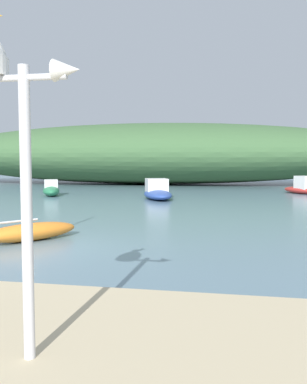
{
  "coord_description": "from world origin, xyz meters",
  "views": [
    {
      "loc": [
        5.16,
        -10.21,
        2.32
      ],
      "look_at": [
        1.99,
        6.54,
        1.07
      ],
      "focal_mm": 39.53,
      "sensor_mm": 36.0,
      "label": 1
    }
  ],
  "objects_px": {
    "motorboat_centre_water": "(302,188)",
    "sailboat_near_shore": "(31,231)",
    "motorboat_inner_mooring": "(157,192)",
    "motorboat_far_right": "(51,190)"
  },
  "relations": [
    {
      "from": "motorboat_centre_water",
      "to": "motorboat_far_right",
      "type": "bearing_deg",
      "value": -163.6
    },
    {
      "from": "motorboat_inner_mooring",
      "to": "motorboat_far_right",
      "type": "height_order",
      "value": "motorboat_inner_mooring"
    },
    {
      "from": "motorboat_far_right",
      "to": "sailboat_near_shore",
      "type": "xyz_separation_m",
      "value": [
        6.22,
        -15.17,
        -0.15
      ]
    },
    {
      "from": "motorboat_inner_mooring",
      "to": "sailboat_near_shore",
      "type": "height_order",
      "value": "sailboat_near_shore"
    },
    {
      "from": "motorboat_inner_mooring",
      "to": "motorboat_far_right",
      "type": "relative_size",
      "value": 1.48
    },
    {
      "from": "motorboat_centre_water",
      "to": "sailboat_near_shore",
      "type": "distance_m",
      "value": 22.78
    },
    {
      "from": "motorboat_far_right",
      "to": "sailboat_near_shore",
      "type": "relative_size",
      "value": 1.02
    },
    {
      "from": "motorboat_inner_mooring",
      "to": "sailboat_near_shore",
      "type": "xyz_separation_m",
      "value": [
        -1.23,
        -14.13,
        -0.17
      ]
    },
    {
      "from": "motorboat_inner_mooring",
      "to": "motorboat_centre_water",
      "type": "height_order",
      "value": "motorboat_centre_water"
    },
    {
      "from": "motorboat_inner_mooring",
      "to": "motorboat_far_right",
      "type": "distance_m",
      "value": 7.52
    }
  ]
}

